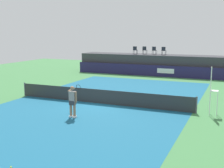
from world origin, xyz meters
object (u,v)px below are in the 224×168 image
object	(u,v)px
spectator_chair_far_left	(135,50)
tennis_ball	(11,167)
net_post_near	(25,89)
net_post_far	(196,105)
spectator_chair_left	(145,50)
umpire_chair	(212,88)
spectator_chair_center	(154,50)
tennis_player	(73,100)
spectator_chair_right	(164,50)

from	to	relation	value
spectator_chair_far_left	tennis_ball	xyz separation A→B (m)	(3.88, -24.94, -2.66)
net_post_near	net_post_far	world-z (taller)	same
spectator_chair_left	tennis_ball	bearing A→B (deg)	-83.55
umpire_chair	net_post_far	size ratio (longest dim) A/B	2.76
umpire_chair	net_post_near	distance (m)	13.28
spectator_chair_center	net_post_far	distance (m)	16.92
spectator_chair_far_left	net_post_near	world-z (taller)	spectator_chair_far_left
umpire_chair	tennis_ball	bearing A→B (deg)	-120.44
spectator_chair_far_left	tennis_player	xyz separation A→B (m)	(2.64, -18.56, -1.73)
tennis_ball	umpire_chair	bearing A→B (deg)	59.56
umpire_chair	spectator_chair_left	bearing A→B (deg)	119.44
spectator_chair_center	tennis_player	xyz separation A→B (m)	(0.49, -18.90, -1.73)
spectator_chair_center	net_post_far	world-z (taller)	spectator_chair_center
tennis_ball	net_post_far	bearing A→B (deg)	63.27
net_post_near	spectator_chair_left	bearing A→B (deg)	73.49
umpire_chair	tennis_player	xyz separation A→B (m)	(-7.06, -3.52, -0.63)
spectator_chair_right	tennis_player	size ratio (longest dim) A/B	0.50
spectator_chair_left	spectator_chair_right	bearing A→B (deg)	-3.09
net_post_far	tennis_ball	bearing A→B (deg)	-116.73
spectator_chair_center	net_post_near	distance (m)	16.54
spectator_chair_far_left	tennis_ball	size ratio (longest dim) A/B	13.06
net_post_near	net_post_far	distance (m)	12.40
spectator_chair_far_left	spectator_chair_center	xyz separation A→B (m)	(2.15, 0.35, 0.00)
spectator_chair_center	spectator_chair_right	distance (m)	1.11
spectator_chair_left	umpire_chair	xyz separation A→B (m)	(8.68, -15.37, -1.11)
spectator_chair_right	net_post_near	xyz separation A→B (m)	(-6.79, -15.25, -2.19)
spectator_chair_center	spectator_chair_right	world-z (taller)	same
spectator_chair_right	tennis_player	bearing A→B (deg)	-91.87
spectator_chair_left	net_post_far	world-z (taller)	spectator_chair_left
spectator_chair_center	umpire_chair	bearing A→B (deg)	-63.85
umpire_chair	net_post_far	xyz separation A→B (m)	(-0.83, 0.00, -1.09)
spectator_chair_far_left	umpire_chair	size ratio (longest dim) A/B	0.32
spectator_chair_center	spectator_chair_right	bearing A→B (deg)	-6.79
spectator_chair_left	net_post_near	distance (m)	16.18
net_post_far	tennis_ball	world-z (taller)	net_post_far
umpire_chair	tennis_ball	world-z (taller)	umpire_chair
spectator_chair_left	tennis_player	xyz separation A→B (m)	(1.62, -18.89, -1.73)
spectator_chair_center	net_post_near	xyz separation A→B (m)	(-5.68, -15.38, -2.19)
spectator_chair_center	spectator_chair_right	size ratio (longest dim) A/B	1.00
umpire_chair	tennis_ball	xyz separation A→B (m)	(-5.82, -9.90, -1.55)
spectator_chair_left	tennis_ball	distance (m)	25.57
spectator_chair_right	net_post_far	size ratio (longest dim) A/B	0.89
spectator_chair_left	umpire_chair	world-z (taller)	spectator_chair_left
spectator_chair_left	spectator_chair_center	xyz separation A→B (m)	(1.13, 0.01, 0.00)
umpire_chair	net_post_far	world-z (taller)	umpire_chair
spectator_chair_center	tennis_ball	bearing A→B (deg)	-86.08
net_post_far	spectator_chair_right	bearing A→B (deg)	110.22
tennis_player	spectator_chair_far_left	bearing A→B (deg)	98.11
spectator_chair_far_left	tennis_player	distance (m)	18.82
spectator_chair_center	tennis_player	distance (m)	18.99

